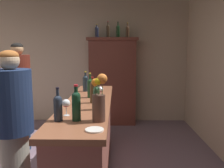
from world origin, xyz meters
TOP-DOWN VIEW (x-y plane):
  - wall_back at (0.00, 2.90)m, footprint 4.99×0.12m
  - bar_counter at (0.55, 0.36)m, footprint 0.54×2.42m
  - display_cabinet at (0.81, 2.61)m, footprint 1.06×0.40m
  - wine_bottle_chardonnay at (0.55, 0.60)m, footprint 0.07×0.07m
  - wine_bottle_rose at (0.54, -0.41)m, footprint 0.08×0.08m
  - wine_bottle_riesling at (0.43, 1.04)m, footprint 0.08×0.08m
  - wine_bottle_pinot at (0.39, -0.41)m, footprint 0.08×0.08m
  - wine_bottle_merlot at (0.61, 0.29)m, footprint 0.06×0.06m
  - wine_bottle_malbec at (0.68, -0.02)m, footprint 0.07×0.07m
  - wine_glass_front at (0.42, -0.25)m, footprint 0.08×0.08m
  - wine_glass_mid at (0.68, 0.56)m, footprint 0.08×0.08m
  - flower_arrangement at (0.74, -0.42)m, footprint 0.14×0.13m
  - cheese_plate at (0.72, -0.66)m, footprint 0.14×0.14m
  - display_bottle_left at (0.48, 2.61)m, footprint 0.08×0.08m
  - display_bottle_midleft at (0.71, 2.61)m, footprint 0.07×0.07m
  - display_bottle_center at (0.92, 2.61)m, footprint 0.07×0.07m
  - display_bottle_midright at (1.12, 2.61)m, footprint 0.07×0.07m
  - patron_in_navy at (-0.62, 1.22)m, footprint 0.36×0.36m
  - patron_by_cabinet at (-0.11, -0.20)m, footprint 0.39×0.39m

SIDE VIEW (x-z plane):
  - bar_counter at x=0.55m, z-range 0.00..0.99m
  - patron_by_cabinet at x=-0.11m, z-range 0.07..1.66m
  - patron_in_navy at x=-0.62m, z-range 0.08..1.78m
  - display_cabinet at x=0.81m, z-range 0.04..1.88m
  - cheese_plate at x=0.72m, z-range 0.99..1.00m
  - wine_glass_mid at x=0.68m, z-range 1.02..1.17m
  - wine_glass_front at x=0.42m, z-range 1.02..1.18m
  - wine_bottle_pinot at x=0.39m, z-range 0.97..1.26m
  - wine_bottle_riesling at x=0.43m, z-range 0.97..1.27m
  - wine_bottle_chardonnay at x=0.55m, z-range 0.96..1.28m
  - wine_bottle_malbec at x=0.68m, z-range 0.97..1.28m
  - wine_bottle_merlot at x=0.61m, z-range 0.97..1.28m
  - wine_bottle_rose at x=0.54m, z-range 0.97..1.29m
  - flower_arrangement at x=0.74m, z-range 0.97..1.38m
  - wall_back at x=0.00m, z-range 0.00..2.78m
  - display_bottle_left at x=0.48m, z-range 1.83..2.11m
  - display_bottle_midright at x=1.12m, z-range 1.82..2.13m
  - display_bottle_center at x=0.92m, z-range 1.82..2.14m
  - display_bottle_midleft at x=0.71m, z-range 1.82..2.16m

